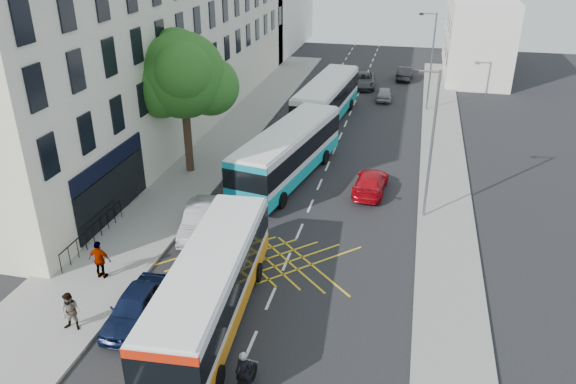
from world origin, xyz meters
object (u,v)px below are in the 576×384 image
Objects in this scene: bus_mid at (288,153)px; distant_car_dark at (405,73)px; parked_car_blue at (136,307)px; pedestrian_near at (71,312)px; pedestrian_far at (100,260)px; distant_car_grey at (363,80)px; street_tree at (182,76)px; lamp_far at (431,57)px; motorbike at (244,375)px; red_hatchback at (371,182)px; lamp_near at (430,138)px; parked_car_silver at (202,219)px; distant_car_silver at (384,94)px; bus_near at (211,286)px; bus_far at (327,99)px.

distant_car_dark is (6.17, 27.04, -1.05)m from bus_mid.
pedestrian_near is at bearing -152.18° from parked_car_blue.
distant_car_grey is at bearing -101.18° from pedestrian_far.
street_tree is 1.79× the size of distant_car_grey.
lamp_far reaches higher than pedestrian_near.
pedestrian_near is (1.51, -15.83, -5.31)m from street_tree.
parked_car_blue is 0.83× the size of distant_car_grey.
red_hatchback is at bearing 85.77° from motorbike.
bus_mid is at bearing 157.25° from lamp_near.
parked_car_blue is 0.90× the size of parked_car_silver.
parked_car_silver is 0.93× the size of distant_car_grey.
distant_car_silver is (-0.64, 19.93, -0.04)m from red_hatchback.
pedestrian_far is at bearing -146.15° from lamp_near.
distant_car_grey is at bearing 102.87° from lamp_near.
pedestrian_far is at bearing 152.75° from motorbike.
pedestrian_far reaches higher than parked_car_blue.
parked_car_blue is at bearing -89.84° from bus_mid.
parked_car_blue is at bearing 63.99° from red_hatchback.
bus_near reaches higher than red_hatchback.
bus_far is at bearing -105.11° from distant_car_grey.
distant_car_grey is (5.03, 38.20, -0.01)m from parked_car_blue.
lamp_near reaches higher than red_hatchback.
distant_car_silver is 8.14m from distant_car_dark.
lamp_near is 17.73m from bus_far.
lamp_far is 1.75× the size of parked_car_silver.
street_tree is 22.57m from lamp_far.
bus_near is at bearing -85.45° from bus_far.
parked_car_silver is at bearing 43.62° from red_hatchback.
lamp_near reaches higher than parked_car_blue.
street_tree reaches higher than distant_car_silver.
motorbike is at bearing -95.03° from distant_car_grey.
distant_car_grey is at bearing 132.83° from lamp_far.
parked_car_blue is 43.13m from distant_car_dark.
lamp_far is 1.83× the size of red_hatchback.
lamp_near is at bearing 44.37° from parked_car_blue.
street_tree is at bearing -130.81° from lamp_far.
motorbike reaches higher than parked_car_silver.
parked_car_blue is 3.68m from pedestrian_far.
parked_car_silver is at bearing -94.20° from bus_far.
parked_car_silver is 8.90m from pedestrian_near.
lamp_far is 33.77m from parked_car_blue.
motorbike is 9.72m from pedestrian_far.
lamp_far reaches higher than bus_near.
lamp_near is (14.71, -2.97, -1.68)m from street_tree.
bus_near is 6.59× the size of pedestrian_near.
motorbike is 0.46× the size of parked_car_silver.
motorbike is 17.28m from red_hatchback.
distant_car_dark is at bearing 77.91° from bus_near.
lamp_far reaches higher than parked_car_blue.
distant_car_grey reaches higher than distant_car_dark.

